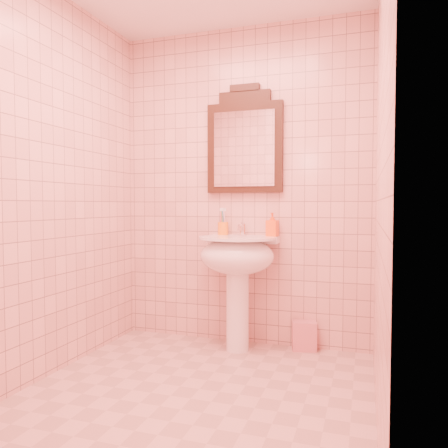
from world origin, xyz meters
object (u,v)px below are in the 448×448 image
(toothbrush_cup, at_px, (223,228))
(soap_dispenser, at_px, (272,224))
(pedestal_sink, at_px, (237,264))
(towel, at_px, (304,336))
(mirror, at_px, (245,143))

(toothbrush_cup, relative_size, soap_dispenser, 1.05)
(pedestal_sink, distance_m, towel, 0.75)
(pedestal_sink, bearing_deg, mirror, 90.00)
(mirror, distance_m, towel, 1.56)
(pedestal_sink, height_order, mirror, mirror)
(mirror, relative_size, toothbrush_cup, 4.43)
(mirror, relative_size, towel, 3.87)
(pedestal_sink, height_order, soap_dispenser, soap_dispenser)
(mirror, height_order, towel, mirror)
(towel, bearing_deg, toothbrush_cup, -179.81)
(towel, bearing_deg, soap_dispenser, -174.36)
(toothbrush_cup, bearing_deg, towel, 0.19)
(pedestal_sink, relative_size, mirror, 1.02)
(mirror, xyz_separation_m, towel, (0.48, -0.03, -1.48))
(soap_dispenser, bearing_deg, mirror, 172.22)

